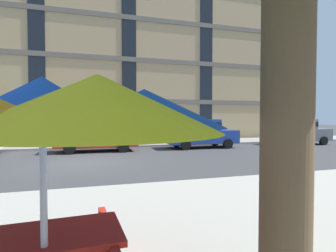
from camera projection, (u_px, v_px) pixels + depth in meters
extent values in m
plane|color=#38383A|center=(82.00, 163.00, 10.94)|extent=(120.00, 120.00, 0.00)
cube|color=gray|center=(85.00, 145.00, 17.46)|extent=(56.00, 3.60, 0.12)
cube|color=tan|center=(86.00, 37.00, 25.02)|extent=(38.90, 12.00, 19.20)
cube|color=#6B6056|center=(85.00, 100.00, 19.43)|extent=(38.12, 0.08, 0.36)
cube|color=#6B6056|center=(85.00, 56.00, 19.33)|extent=(38.12, 0.08, 0.36)
cube|color=#6B6056|center=(85.00, 12.00, 19.22)|extent=(38.12, 0.08, 0.36)
cube|color=black|center=(36.00, 1.00, 18.31)|extent=(1.10, 0.06, 18.00)
cube|color=black|center=(129.00, 12.00, 20.13)|extent=(1.10, 0.06, 18.00)
cube|color=black|center=(206.00, 21.00, 21.95)|extent=(1.10, 0.06, 18.00)
cube|color=black|center=(272.00, 28.00, 23.77)|extent=(1.10, 0.06, 18.00)
cube|color=silver|center=(0.00, 126.00, 13.30)|extent=(0.16, 1.75, 0.36)
cube|color=#B21E19|center=(97.00, 139.00, 14.66)|extent=(4.40, 1.76, 0.80)
cube|color=#B21E19|center=(100.00, 126.00, 14.67)|extent=(2.30, 1.55, 0.68)
cube|color=black|center=(100.00, 126.00, 14.67)|extent=(2.32, 1.57, 0.32)
cylinder|color=black|center=(70.00, 149.00, 13.44)|extent=(0.60, 0.22, 0.60)
cylinder|color=black|center=(72.00, 145.00, 15.13)|extent=(0.60, 0.22, 0.60)
cylinder|color=black|center=(123.00, 147.00, 14.21)|extent=(0.60, 0.22, 0.60)
cylinder|color=black|center=(120.00, 144.00, 15.90)|extent=(0.60, 0.22, 0.60)
cube|color=navy|center=(201.00, 137.00, 16.43)|extent=(4.40, 1.76, 0.80)
cube|color=navy|center=(199.00, 125.00, 16.36)|extent=(2.30, 1.55, 0.68)
cube|color=black|center=(199.00, 125.00, 16.36)|extent=(2.32, 1.57, 0.32)
cylinder|color=black|center=(215.00, 141.00, 17.67)|extent=(0.60, 0.22, 0.60)
cylinder|color=black|center=(228.00, 144.00, 15.98)|extent=(0.60, 0.22, 0.60)
cylinder|color=black|center=(176.00, 142.00, 16.90)|extent=(0.60, 0.22, 0.60)
cylinder|color=black|center=(186.00, 145.00, 15.21)|extent=(0.60, 0.22, 0.60)
cube|color=slate|center=(298.00, 134.00, 18.49)|extent=(4.40, 1.76, 0.80)
cube|color=slate|center=(296.00, 124.00, 18.42)|extent=(2.30, 1.55, 0.68)
cube|color=black|center=(296.00, 124.00, 18.42)|extent=(2.32, 1.57, 0.32)
cylinder|color=black|center=(304.00, 139.00, 19.73)|extent=(0.60, 0.22, 0.60)
cylinder|color=black|center=(323.00, 141.00, 18.04)|extent=(0.60, 0.22, 0.60)
cylinder|color=black|center=(273.00, 140.00, 18.96)|extent=(0.60, 0.22, 0.60)
cylinder|color=black|center=(291.00, 142.00, 17.28)|extent=(0.60, 0.22, 0.60)
cylinder|color=silver|center=(44.00, 211.00, 2.27)|extent=(0.06, 0.06, 2.16)
cone|color=blue|center=(144.00, 108.00, 2.49)|extent=(1.55, 1.55, 0.37)
cone|color=#E5668C|center=(95.00, 110.00, 3.10)|extent=(1.55, 1.55, 0.37)
cone|color=#199EB2|center=(10.00, 110.00, 2.85)|extent=(1.55, 1.55, 0.37)
cone|color=yellow|center=(98.00, 104.00, 1.63)|extent=(1.55, 1.55, 0.37)
cone|color=blue|center=(42.00, 103.00, 2.24)|extent=(1.49, 1.49, 0.45)
cube|color=red|center=(24.00, 241.00, 2.45)|extent=(1.85, 0.92, 0.06)
cube|color=red|center=(33.00, 243.00, 3.04)|extent=(1.81, 0.40, 0.05)
cylinder|color=brown|center=(286.00, 144.00, 2.09)|extent=(0.40, 0.40, 3.35)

